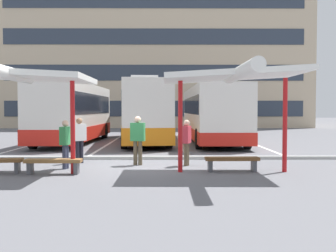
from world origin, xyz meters
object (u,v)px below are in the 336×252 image
at_px(bench_2, 232,161).
at_px(waiting_passenger_1, 187,140).
at_px(waiting_passenger_0, 138,137).
at_px(waiting_shelter_0, 19,77).
at_px(coach_bus_2, 212,114).
at_px(bench_1, 53,163).
at_px(coach_bus_0, 74,113).
at_px(coach_bus_1, 143,113).
at_px(waiting_passenger_2, 65,141).
at_px(waiting_passenger_3, 79,137).
at_px(waiting_shelter_1, 235,77).

relative_size(bench_2, waiting_passenger_1, 1.07).
bearing_deg(waiting_passenger_0, waiting_shelter_0, -146.79).
bearing_deg(coach_bus_2, bench_1, -116.89).
bearing_deg(coach_bus_0, coach_bus_1, 8.57).
xyz_separation_m(waiting_shelter_0, waiting_passenger_2, (1.01, 1.27, -1.96)).
relative_size(bench_2, waiting_passenger_3, 1.03).
distance_m(coach_bus_2, waiting_passenger_1, 10.50).
bearing_deg(waiting_shelter_1, waiting_passenger_2, 169.74).
xyz_separation_m(bench_2, waiting_passenger_2, (-5.31, 0.61, 0.57)).
bearing_deg(bench_1, waiting_passenger_2, 84.35).
bearing_deg(waiting_passenger_1, waiting_shelter_0, -158.29).
xyz_separation_m(coach_bus_0, waiting_passenger_3, (2.19, -8.95, -0.79)).
bearing_deg(waiting_passenger_3, waiting_passenger_0, -13.86).
distance_m(coach_bus_0, coach_bus_1, 3.97).
height_order(coach_bus_2, waiting_passenger_2, coach_bus_2).
distance_m(waiting_shelter_0, bench_1, 2.69).
height_order(coach_bus_1, waiting_passenger_3, coach_bus_1).
bearing_deg(waiting_passenger_0, waiting_shelter_1, -31.42).
xyz_separation_m(coach_bus_0, bench_2, (7.34, -10.97, -1.39)).
xyz_separation_m(waiting_passenger_1, waiting_passenger_2, (-3.97, -0.71, 0.01)).
bearing_deg(coach_bus_0, waiting_passenger_0, -65.50).
bearing_deg(coach_bus_1, bench_2, -73.55).
bearing_deg(coach_bus_1, coach_bus_0, -171.43).
xyz_separation_m(bench_2, waiting_passenger_1, (-1.34, 1.32, 0.56)).
height_order(waiting_shelter_1, waiting_passenger_0, waiting_shelter_1).
relative_size(coach_bus_2, waiting_passenger_0, 7.18).
height_order(coach_bus_2, bench_2, coach_bus_2).
bearing_deg(waiting_shelter_1, waiting_passenger_3, 155.29).
bearing_deg(waiting_shelter_0, bench_2, 5.96).
bearing_deg(bench_1, coach_bus_2, 63.11).
relative_size(coach_bus_0, waiting_passenger_0, 6.30).
relative_size(coach_bus_0, coach_bus_2, 0.88).
distance_m(waiting_shelter_0, bench_2, 6.83).
bearing_deg(waiting_passenger_3, waiting_shelter_1, -24.71).
height_order(bench_1, waiting_shelter_1, waiting_shelter_1).
xyz_separation_m(coach_bus_0, bench_1, (1.93, -11.43, -1.39)).
bearing_deg(coach_bus_0, waiting_passenger_1, -58.13).
xyz_separation_m(waiting_shelter_1, bench_2, (-0.00, 0.35, -2.57)).
bearing_deg(waiting_passenger_1, waiting_shelter_1, -51.27).
bearing_deg(waiting_passenger_2, waiting_passenger_0, 21.24).
height_order(waiting_shelter_0, waiting_passenger_0, waiting_shelter_0).
height_order(coach_bus_1, waiting_passenger_1, coach_bus_1).
bearing_deg(waiting_shelter_1, coach_bus_1, 105.99).
bearing_deg(coach_bus_2, waiting_passenger_2, -118.67).
bearing_deg(waiting_passenger_2, coach_bus_2, 61.33).
bearing_deg(waiting_passenger_0, coach_bus_2, 69.76).
xyz_separation_m(waiting_shelter_0, bench_2, (6.31, 0.66, -2.53)).
relative_size(coach_bus_2, waiting_shelter_0, 2.50).
distance_m(bench_2, waiting_passenger_0, 3.43).
xyz_separation_m(bench_1, bench_2, (5.41, 0.46, -0.00)).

